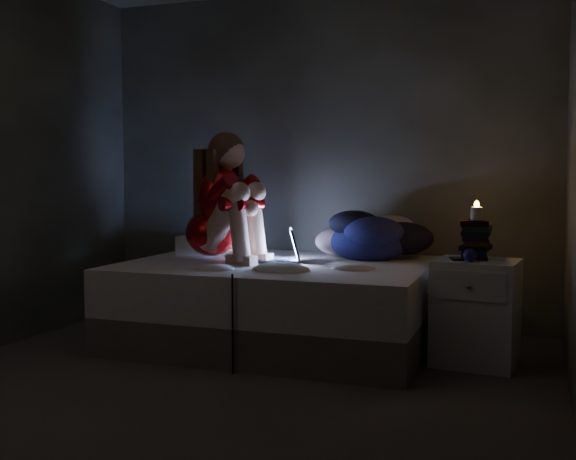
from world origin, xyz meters
The scene contains 12 objects.
floor centered at (0.00, 0.00, -0.01)m, with size 3.60×3.80×0.02m, color #393431.
wall_back centered at (0.00, 1.91, 1.30)m, with size 3.60×0.02×2.60m, color #2C2E28.
bed centered at (-0.06, 1.10, 0.28)m, with size 2.06×1.54×0.57m, color beige, non-canonical shape.
pillow centered at (-0.70, 1.44, 0.64)m, with size 0.49×0.35×0.14m, color white.
woman centered at (-0.55, 1.09, 1.02)m, with size 0.56×0.37×0.90m, color maroon, non-canonical shape.
laptop centered at (-0.10, 1.11, 0.69)m, with size 0.35×0.25×0.25m, color black, non-canonical shape.
clothes_pile centered at (0.49, 1.50, 0.75)m, with size 0.60×0.48×0.36m, color #11133E, non-canonical shape.
nightstand centered at (1.28, 1.00, 0.32)m, with size 0.49×0.43×0.65m, color white.
book_stack centered at (1.26, 1.05, 0.76)m, with size 0.19×0.25×0.23m, color black, non-canonical shape.
candle centered at (1.26, 1.05, 0.92)m, with size 0.07×0.07×0.08m, color beige.
phone centered at (1.16, 0.96, 0.65)m, with size 0.07×0.14×0.01m, color black.
blue_orb centered at (1.26, 0.87, 0.69)m, with size 0.08×0.08×0.08m, color navy.
Camera 1 is at (1.60, -3.34, 1.15)m, focal length 43.22 mm.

